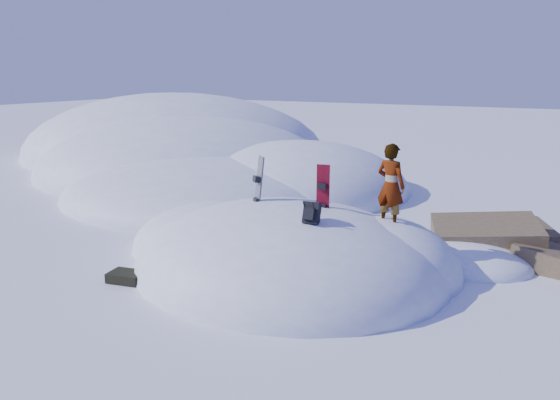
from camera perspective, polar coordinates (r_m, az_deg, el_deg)
The scene contains 9 objects.
ground at distance 12.03m, azimuth 0.66°, elevation -7.42°, with size 120.00×120.00×0.00m, color white.
snow_mound at distance 12.31m, azimuth 0.48°, elevation -6.94°, with size 8.00×6.00×3.00m.
snow_ridge at distance 25.63m, azimuth -9.56°, elevation 3.59°, with size 21.50×18.50×6.40m.
rock_outcrop at distance 13.70m, azimuth 20.82°, elevation -5.64°, with size 4.68×4.41×1.68m.
snowboard_red at distance 11.59m, azimuth 4.47°, elevation 0.14°, with size 0.28×0.17×1.50m.
snowboard_dark at distance 12.10m, azimuth -2.35°, elevation 0.80°, with size 0.37×0.36×1.64m.
backpack at distance 10.57m, azimuth 3.30°, elevation -1.38°, with size 0.35×0.43×0.51m.
gear_pile at distance 11.83m, azimuth -15.44°, elevation -7.65°, with size 0.96×0.73×0.25m.
person at distance 11.47m, azimuth 11.49°, elevation 1.48°, with size 0.64×0.42×1.76m, color slate.
Camera 1 is at (5.31, -9.92, 4.27)m, focal length 35.00 mm.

